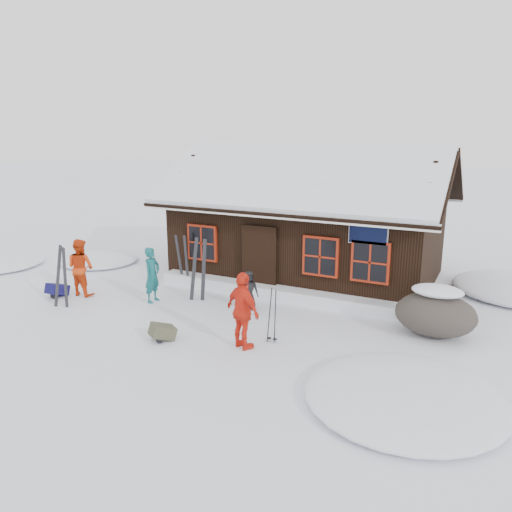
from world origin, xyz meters
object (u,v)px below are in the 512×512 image
Objects in this scene: backpack_blue at (58,292)px; backpack_olive at (163,334)px; skier_orange_right at (243,311)px; skier_orange_left at (81,267)px; ski_pair_left at (62,278)px; boulder at (436,313)px; skier_teal at (152,275)px; skier_crouched at (249,290)px; ski_poles at (272,316)px.

backpack_blue is 1.04× the size of backpack_olive.
backpack_blue is (-6.58, 0.70, -0.73)m from skier_orange_right.
ski_pair_left is (0.38, -1.07, 0.02)m from skier_orange_left.
skier_orange_right reaches higher than skier_orange_left.
backpack_blue is at bearing -169.06° from boulder.
skier_teal is 3.01m from backpack_blue.
skier_teal is at bearing 0.08° from skier_orange_right.
backpack_olive is at bearing -139.63° from skier_teal.
skier_crouched is 0.59× the size of ski_pair_left.
skier_orange_left is 0.99m from backpack_blue.
skier_orange_right is 2.54m from skier_crouched.
skier_orange_right is 1.63× the size of skier_crouched.
skier_crouched is (5.01, 1.11, -0.31)m from skier_orange_left.
backpack_olive is (-5.62, -3.16, -0.41)m from boulder.
skier_orange_right reaches higher than boulder.
skier_crouched is 5.76m from backpack_blue.
skier_orange_right is 3.27× the size of backpack_olive.
boulder is 3.50× the size of backpack_olive.
skier_orange_left is 9.92m from boulder.
backpack_blue is 4.84m from backpack_olive.
boulder is at bearing 32.59° from ski_poles.
skier_orange_right is at bearing 168.40° from skier_orange_left.
ski_poles is 2.49× the size of backpack_olive.
backpack_olive is (3.80, -0.58, -0.72)m from ski_pair_left.
backpack_blue is at bearing 154.59° from skier_crouched.
skier_orange_right is 5.68m from ski_pair_left.
ski_pair_left is (-1.89, -1.52, 0.07)m from skier_teal.
skier_orange_left reaches higher than skier_crouched.
boulder reaches higher than backpack_blue.
skier_orange_left is (-2.28, -0.45, 0.06)m from skier_teal.
skier_orange_right reaches higher than ski_poles.
skier_crouched is at bearing -41.98° from skier_orange_right.
ski_pair_left is at bearing -164.66° from boulder.
skier_teal is at bearing -171.94° from boulder.
backpack_olive is (4.70, -1.17, -0.01)m from backpack_blue.
ski_poles is 7.04m from backpack_blue.
skier_orange_right is at bearing -126.90° from ski_poles.
skier_crouched is 5.13m from ski_pair_left.
ski_pair_left is at bearing 163.74° from skier_crouched.
skier_crouched is 2.90m from backpack_olive.
ski_pair_left reaches higher than backpack_olive.
skier_orange_right is 2.07m from backpack_olive.
skier_crouched is 2.26m from ski_poles.
ski_poles is at bearing 174.24° from skier_orange_left.
skier_crouched is 1.94× the size of backpack_blue.
ski_poles is at bearing 9.76° from ski_pair_left.
boulder is at bearing -83.84° from skier_teal.
skier_crouched is 4.81m from boulder.
skier_orange_right is (6.06, -1.18, 0.03)m from skier_orange_left.
backpack_olive is at bearing -13.56° from backpack_blue.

